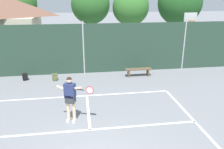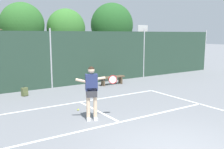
% 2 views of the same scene
% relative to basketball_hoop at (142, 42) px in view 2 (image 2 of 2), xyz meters
% --- Properties ---
extents(court_markings, '(8.30, 11.10, 0.01)m').
position_rel_basketball_hoop_xyz_m(court_markings, '(-7.30, -9.51, -2.31)').
color(court_markings, white).
rests_on(court_markings, ground).
extents(chainlink_fence, '(26.09, 0.09, 3.22)m').
position_rel_basketball_hoop_xyz_m(chainlink_fence, '(-7.30, -1.15, -0.77)').
color(chainlink_fence, '#284233').
rests_on(chainlink_fence, ground).
extents(basketball_hoop, '(0.90, 0.67, 3.55)m').
position_rel_basketball_hoop_xyz_m(basketball_hoop, '(0.00, 0.00, 0.00)').
color(basketball_hoop, '#9E9EA3').
rests_on(basketball_hoop, ground).
extents(treeline_backdrop, '(26.72, 4.31, 6.26)m').
position_rel_basketball_hoop_xyz_m(treeline_backdrop, '(-7.53, 8.88, 1.39)').
color(treeline_backdrop, brown).
rests_on(treeline_backdrop, ground).
extents(tennis_player, '(1.39, 0.50, 1.85)m').
position_rel_basketball_hoop_xyz_m(tennis_player, '(-7.96, -6.98, -1.20)').
color(tennis_player, silver).
rests_on(tennis_player, ground).
extents(tennis_ball, '(0.07, 0.07, 0.07)m').
position_rel_basketball_hoop_xyz_m(tennis_ball, '(-7.90, -5.73, -2.28)').
color(tennis_ball, '#CCE033').
rests_on(tennis_ball, ground).
extents(backpack_olive, '(0.32, 0.30, 0.46)m').
position_rel_basketball_hoop_xyz_m(backpack_olive, '(-9.03, -2.24, -2.12)').
color(backpack_olive, '#566038').
rests_on(backpack_olive, ground).
extents(courtside_bench, '(1.60, 0.36, 0.48)m').
position_rel_basketball_hoop_xyz_m(courtside_bench, '(-4.09, -2.25, -1.95)').
color(courtside_bench, brown).
rests_on(courtside_bench, ground).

